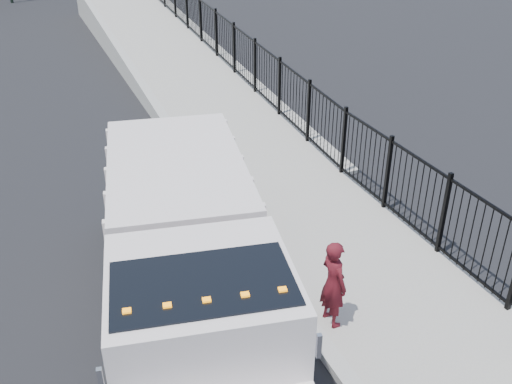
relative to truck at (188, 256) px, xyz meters
name	(u,v)px	position (x,y,z in m)	size (l,w,h in m)	color
ground	(285,297)	(1.85, 0.04, -1.51)	(120.00, 120.00, 0.00)	black
sidewalk	(434,335)	(3.78, -1.96, -1.45)	(3.55, 12.00, 0.12)	#9E998E
curb	(338,366)	(1.85, -1.96, -1.43)	(0.30, 12.00, 0.16)	#ADAAA3
ramp	(171,64)	(3.98, 16.04, -1.51)	(3.95, 24.00, 1.70)	#9E998E
iron_fence	(234,65)	(5.40, 12.04, -0.61)	(0.10, 28.00, 1.80)	black
truck	(188,256)	(0.00, 0.00, 0.00)	(3.88, 8.15, 2.68)	black
worker	(333,283)	(2.25, -0.98, -0.55)	(0.61, 0.40, 1.67)	#551119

